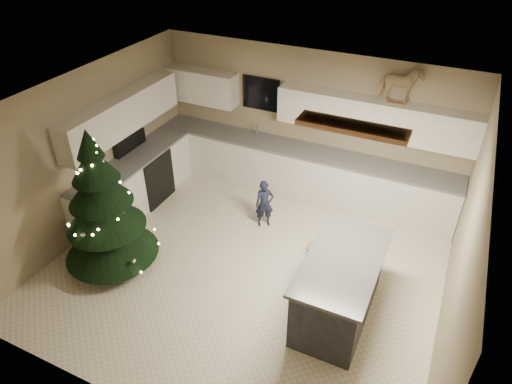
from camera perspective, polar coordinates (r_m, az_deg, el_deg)
ground_plane at (r=6.96m, az=-1.24°, el=-9.33°), size 5.50×5.50×0.00m
room_shell at (r=5.89m, az=-1.24°, el=3.06°), size 5.52×5.02×2.61m
cabinetry at (r=8.02m, az=-1.93°, el=3.95°), size 5.50×3.20×2.00m
island at (r=6.09m, az=10.37°, el=-11.61°), size 0.90×1.70×0.95m
bar_stool at (r=6.45m, az=7.77°, el=-7.96°), size 0.35×0.35×0.66m
christmas_tree at (r=6.79m, az=-18.42°, el=-2.58°), size 1.41×1.36×2.25m
toddler at (r=7.50m, az=1.07°, el=-1.50°), size 0.37×0.34×0.84m
rocking_horse at (r=7.32m, az=17.50°, el=12.62°), size 0.70×0.51×0.56m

